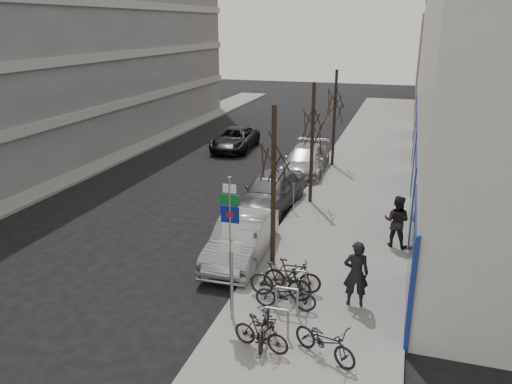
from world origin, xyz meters
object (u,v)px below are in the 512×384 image
Objects in this scene: tree_mid at (313,115)px; tree_far at (336,95)px; meter_mid at (293,195)px; lane_car at (235,139)px; meter_back at (317,162)px; bike_mid_curb at (286,292)px; parked_car_front at (241,239)px; bike_near_left at (265,321)px; parked_car_back at (306,161)px; bike_rack at (287,298)px; pedestrian_near at (356,274)px; tree_near at (274,149)px; bike_far_inner at (292,275)px; parked_car_mid at (271,191)px; meter_front at (255,247)px; bike_mid_inner at (281,281)px; bike_far_curb at (325,338)px; highway_sign_pole at (231,241)px; bike_near_right at (261,333)px; pedestrian_far at (397,221)px.

tree_mid and tree_far have the same top height.
lane_car is at bearing 121.25° from meter_mid.
meter_back reaches higher than bike_mid_curb.
tree_mid is at bearing 77.02° from parked_car_front.
parked_car_back is (-2.14, 15.43, 0.07)m from bike_near_left.
meter_back reaches higher than bike_rack.
tree_near is at bearing -42.51° from pedestrian_near.
bike_far_inner is at bearing -16.10° from pedestrian_near.
bike_far_inner is 0.38× the size of parked_car_front.
parked_car_mid is at bearing 91.98° from parked_car_front.
bike_mid_curb is at bearing -54.09° from meter_front.
bike_mid_inner is (1.27, -7.13, -0.19)m from meter_mid.
bike_mid_inner reaches higher than bike_far_curb.
parked_car_mid is at bearing 96.00° from bike_near_left.
highway_sign_pole is 2.45m from bike_near_right.
bike_rack is 10.08m from tree_mid.
bike_mid_inner is 2.92m from bike_far_curb.
parked_car_front is (-0.75, 0.77, -0.15)m from meter_front.
pedestrian_near is (1.84, 0.81, 0.46)m from bike_mid_curb.
lane_car is (-7.71, 19.63, 0.01)m from bike_near_left.
pedestrian_near is (3.39, -1.34, 0.22)m from meter_front.
meter_back reaches higher than bike_mid_inner.
tree_far is 1.12× the size of parked_car_mid.
highway_sign_pole is at bearing 142.71° from bike_far_inner.
bike_mid_inner is 7.93m from parked_car_mid.
tree_near is at bearing 48.01° from meter_front.
bike_mid_curb is at bearing -66.24° from parked_car_mid.
parked_car_front is at bearing 46.29° from bike_far_inner.
parked_car_front is at bearing -80.49° from parked_car_mid.
parked_car_front reaches higher than bike_near_left.
parked_car_back is (-2.02, 13.35, 0.04)m from bike_mid_inner.
highway_sign_pole is 2.85m from bike_far_inner.
tree_near is at bearing 86.74° from highway_sign_pole.
meter_front is 1.91m from bike_far_inner.
bike_rack is 1.30× the size of bike_mid_curb.
lane_car is at bearing 122.96° from parked_car_mid.
bike_rack is at bearing -85.68° from tree_far.
bike_far_curb is at bearing -78.76° from meter_back.
bike_near_right is at bearing 172.40° from bike_mid_curb.
highway_sign_pole is 10.15m from tree_mid.
pedestrian_far is (3.89, -10.34, -2.98)m from tree_far.
bike_far_curb is (2.73, -0.99, -1.77)m from highway_sign_pole.
bike_near_left is 2.08m from bike_mid_inner.
meter_front is at bearing -47.69° from parked_car_front.
bike_mid_inner is at bearing 84.77° from bike_near_left.
bike_near_right is 2.50m from bike_mid_inner.
parked_car_mid reaches higher than parked_car_front.
bike_mid_inner is (1.27, -1.63, -0.19)m from meter_front.
pedestrian_near is (3.14, 1.67, -1.32)m from highway_sign_pole.
bike_mid_inner is at bearing -68.94° from tree_near.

